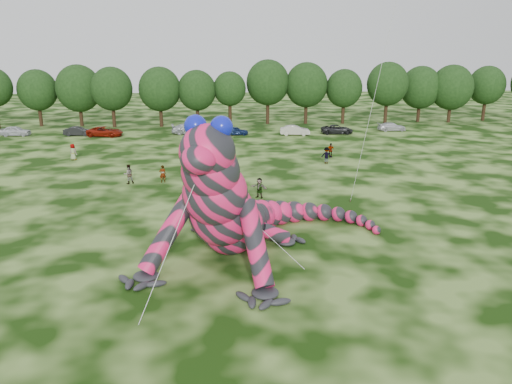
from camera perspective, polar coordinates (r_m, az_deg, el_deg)
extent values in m
plane|color=#16330A|center=(27.73, -1.71, -10.22)|extent=(240.00, 240.00, 0.00)
cylinder|color=silver|center=(38.66, 13.42, 10.76)|extent=(0.02, 0.02, 18.50)
cylinder|color=#382314|center=(42.12, 10.73, -0.95)|extent=(0.08, 0.08, 0.24)
imported|color=silver|center=(80.60, -25.79, 6.30)|extent=(4.22, 1.75, 1.43)
imported|color=black|center=(77.25, -19.68, 6.56)|extent=(4.04, 1.62, 1.31)
imported|color=maroon|center=(75.39, -16.88, 6.63)|extent=(5.44, 3.29, 1.41)
imported|color=#AEB2B7|center=(75.12, -7.68, 7.17)|extent=(5.29, 2.65, 1.48)
imported|color=#11214B|center=(73.35, -2.34, 7.00)|extent=(3.80, 1.81, 1.26)
imported|color=beige|center=(73.43, 4.48, 7.04)|extent=(4.46, 1.91, 1.43)
imported|color=black|center=(75.43, 9.25, 7.08)|extent=(4.77, 2.26, 1.32)
imported|color=silver|center=(79.95, 15.25, 7.21)|extent=(4.35, 1.88, 1.25)
imported|color=gray|center=(60.46, -20.19, 4.32)|extent=(1.08, 0.96, 1.85)
imported|color=gray|center=(48.22, -14.36, 1.99)|extent=(1.10, 0.99, 1.85)
imported|color=gray|center=(58.90, 8.51, 4.75)|extent=(1.02, 0.54, 1.65)
imported|color=gray|center=(42.33, 0.39, 0.48)|extent=(1.60, 1.37, 1.74)
imported|color=gray|center=(55.50, 8.06, 4.16)|extent=(1.30, 0.93, 1.83)
imported|color=gray|center=(47.99, -10.62, 2.05)|extent=(0.70, 0.56, 1.68)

